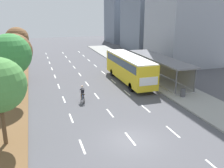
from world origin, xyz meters
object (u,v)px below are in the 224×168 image
(bus, at_px, (129,66))
(trash_bin, at_px, (183,93))
(median_tree_third, at_px, (15,51))
(median_tree_fifth, at_px, (20,37))
(median_tree_fourth, at_px, (17,39))
(median_tree_second, at_px, (10,55))
(bus_shelter, at_px, (160,66))
(cyclist, at_px, (83,94))

(bus, xyz_separation_m, trash_bin, (3.20, -7.26, -1.49))
(median_tree_third, bearing_deg, median_tree_fifth, 89.61)
(median_tree_fourth, bearing_deg, median_tree_second, -89.63)
(bus_shelter, xyz_separation_m, median_tree_fifth, (-17.68, 20.88, 2.26))
(cyclist, relative_size, median_tree_second, 0.27)
(bus, bearing_deg, trash_bin, -66.20)
(bus, bearing_deg, median_tree_third, 161.77)
(cyclist, relative_size, median_tree_fifth, 0.33)
(median_tree_fourth, distance_m, trash_bin, 26.22)
(bus_shelter, height_order, median_tree_fifth, median_tree_fifth)
(median_tree_third, bearing_deg, median_tree_fourth, 89.95)
(median_tree_third, distance_m, median_tree_fourth, 8.12)
(bus_shelter, bearing_deg, median_tree_third, 165.20)
(bus, bearing_deg, median_tree_second, -164.81)
(bus, relative_size, trash_bin, 13.28)
(cyclist, bearing_deg, trash_bin, -11.54)
(median_tree_fifth, bearing_deg, median_tree_third, -90.39)
(bus_shelter, relative_size, median_tree_third, 2.20)
(median_tree_second, distance_m, median_tree_fifth, 24.28)
(median_tree_third, relative_size, trash_bin, 7.09)
(cyclist, height_order, median_tree_second, median_tree_second)
(bus, distance_m, cyclist, 8.81)
(bus_shelter, distance_m, trash_bin, 7.20)
(median_tree_second, bearing_deg, median_tree_third, 90.80)
(bus_shelter, height_order, bus, bus)
(median_tree_third, bearing_deg, trash_bin, -35.01)
(median_tree_fifth, bearing_deg, trash_bin, -59.23)
(median_tree_second, height_order, trash_bin, median_tree_second)
(median_tree_fourth, height_order, trash_bin, median_tree_fourth)
(bus, distance_m, median_tree_second, 14.17)
(cyclist, bearing_deg, median_tree_second, 166.50)
(bus, distance_m, trash_bin, 8.07)
(bus, bearing_deg, median_tree_fourth, 137.12)
(median_tree_fifth, bearing_deg, bus, -56.99)
(bus, bearing_deg, cyclist, -143.61)
(bus, relative_size, median_tree_fourth, 1.80)
(bus, relative_size, median_tree_third, 1.87)
(cyclist, height_order, trash_bin, cyclist)
(bus_shelter, relative_size, trash_bin, 15.57)
(cyclist, xyz_separation_m, trash_bin, (10.22, -2.09, -0.22))
(bus_shelter, relative_size, bus, 1.17)
(median_tree_third, relative_size, median_tree_fourth, 0.96)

